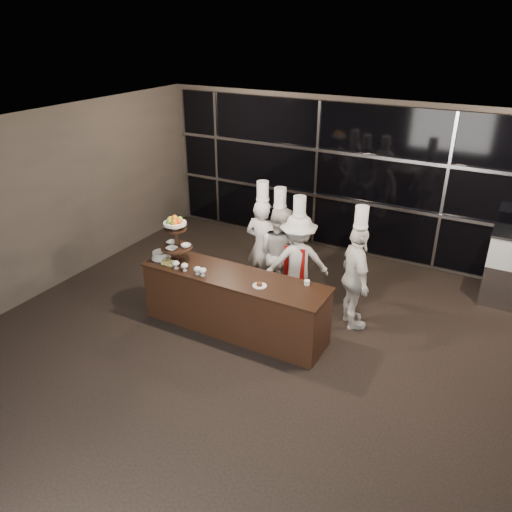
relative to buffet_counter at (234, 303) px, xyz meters
The scene contains 13 objects.
room 2.08m from the buffet_counter, 55.48° to the right, with size 10.00×10.00×10.00m.
window_wall 3.75m from the buffet_counter, 73.55° to the left, with size 8.60×0.10×2.80m.
buffet_counter is the anchor object (origin of this frame).
display_stand 1.33m from the buffet_counter, behind, with size 0.48×0.48×0.74m.
compotes 0.84m from the buffet_counter, 160.12° to the right, with size 0.59×0.11×0.12m.
layer_cake 1.37m from the buffet_counter, behind, with size 0.30×0.30×0.11m.
pastry_squares 1.16m from the buffet_counter, behind, with size 0.20×0.13×0.05m.
small_plate 0.68m from the buffet_counter, 11.88° to the right, with size 0.20×0.20×0.05m.
chef_cup 1.17m from the buffet_counter, 13.58° to the left, with size 0.08×0.08×0.07m, color white.
chef_a 1.29m from the buffet_counter, 98.53° to the left, with size 0.63×0.43×1.97m.
chef_b 1.29m from the buffet_counter, 84.74° to the left, with size 0.87×0.73×1.90m.
chef_c 1.25m from the buffet_counter, 64.77° to the left, with size 1.17×1.04×1.88m.
chef_d 1.83m from the buffet_counter, 32.64° to the left, with size 0.88×1.01×1.93m.
Camera 1 is at (2.32, -3.93, 4.27)m, focal length 35.00 mm.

